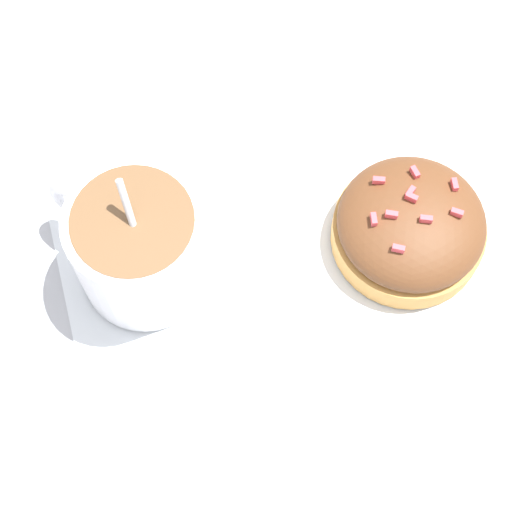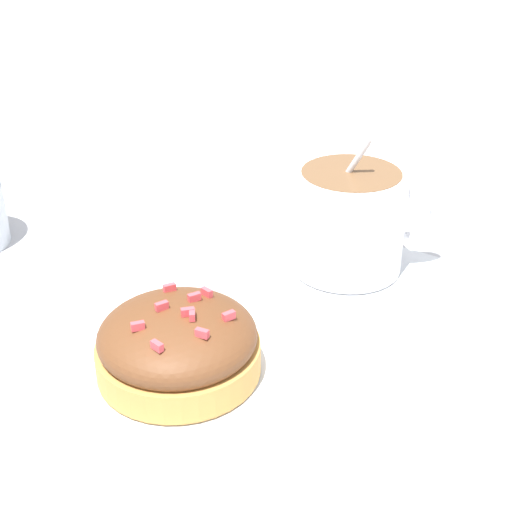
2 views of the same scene
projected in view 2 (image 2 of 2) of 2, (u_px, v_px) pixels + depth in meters
name	position (u px, v px, depth m)	size (l,w,h in m)	color
ground_plane	(261.00, 315.00, 0.45)	(3.00, 3.00, 0.00)	#B2B2B7
paper_napkin	(261.00, 313.00, 0.45)	(0.28, 0.28, 0.00)	white
coffee_cup	(351.00, 216.00, 0.48)	(0.09, 0.09, 0.10)	white
frosted_pastry	(179.00, 344.00, 0.39)	(0.09, 0.09, 0.04)	#D19347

